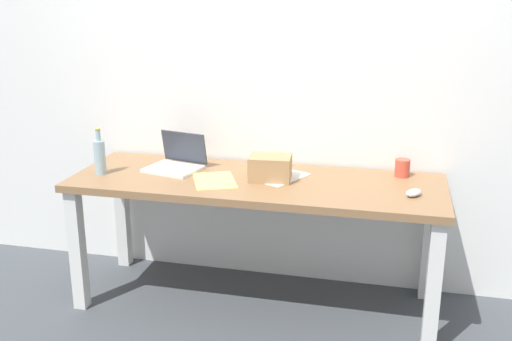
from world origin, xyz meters
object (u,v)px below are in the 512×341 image
Objects in this scene: laptop_left at (176,162)px; beer_bottle at (100,156)px; desk at (256,196)px; computer_mouse at (414,193)px; coffee_mug at (402,168)px; cardboard_box at (270,168)px.

beer_bottle is at bearing -153.92° from laptop_left.
laptop_left reaches higher than desk.
laptop_left is at bearing -153.22° from computer_mouse.
desk is 0.51m from laptop_left.
coffee_mug is (1.24, 0.15, 0.01)m from laptop_left.
beer_bottle is 1.67m from computer_mouse.
cardboard_box is at bearing -153.41° from computer_mouse.
beer_bottle is 0.93m from cardboard_box.
coffee_mug is (0.68, 0.22, -0.02)m from cardboard_box.
cardboard_box is (0.55, -0.07, 0.03)m from laptop_left.
beer_bottle is at bearing -168.27° from coffee_mug.
coffee_mug is (1.61, 0.33, -0.05)m from beer_bottle.
desk is 19.82× the size of computer_mouse.
laptop_left is 1.25m from coffee_mug.
computer_mouse is at bearing 0.63° from beer_bottle.
desk is 7.74× the size of beer_bottle.
coffee_mug is (-0.06, 0.32, 0.03)m from computer_mouse.
desk is 20.87× the size of coffee_mug.
beer_bottle is at bearing -145.39° from computer_mouse.
computer_mouse is (1.29, -0.16, -0.02)m from laptop_left.
computer_mouse reaches higher than desk.
cardboard_box is at bearing 7.03° from beer_bottle.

